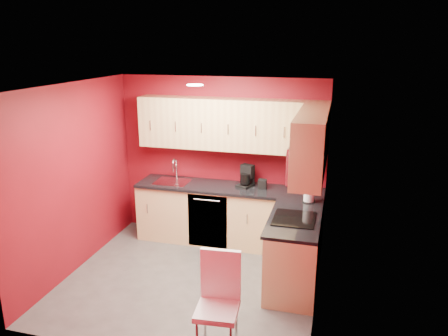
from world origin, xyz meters
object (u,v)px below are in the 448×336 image
at_px(dining_chair, 217,305).
at_px(coffee_maker, 245,176).
at_px(napkin_holder, 262,184).
at_px(microwave, 307,160).
at_px(paper_towel, 309,191).
at_px(sink, 173,179).

bearing_deg(dining_chair, coffee_maker, 91.58).
bearing_deg(coffee_maker, napkin_holder, 19.21).
height_order(microwave, coffee_maker, microwave).
bearing_deg(coffee_maker, paper_towel, -1.04).
bearing_deg(microwave, paper_towel, 89.34).
bearing_deg(dining_chair, microwave, 58.97).
bearing_deg(coffee_maker, microwave, -25.99).
bearing_deg(paper_towel, napkin_holder, 150.74).
distance_m(napkin_holder, dining_chair, 2.49).
bearing_deg(napkin_holder, sink, -178.31).
xyz_separation_m(napkin_holder, paper_towel, (0.70, -0.39, 0.09)).
bearing_deg(paper_towel, microwave, -90.66).
relative_size(paper_towel, dining_chair, 0.31).
bearing_deg(coffee_maker, dining_chair, -62.10).
xyz_separation_m(coffee_maker, napkin_holder, (0.27, -0.01, -0.10)).
xyz_separation_m(microwave, paper_towel, (0.01, 0.65, -0.59)).
bearing_deg(sink, dining_chair, -59.77).
relative_size(coffee_maker, paper_towel, 1.01).
bearing_deg(napkin_holder, microwave, -56.32).
xyz_separation_m(microwave, coffee_maker, (-0.96, 1.06, -0.59)).
relative_size(sink, dining_chair, 0.51).
distance_m(microwave, coffee_maker, 1.55).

